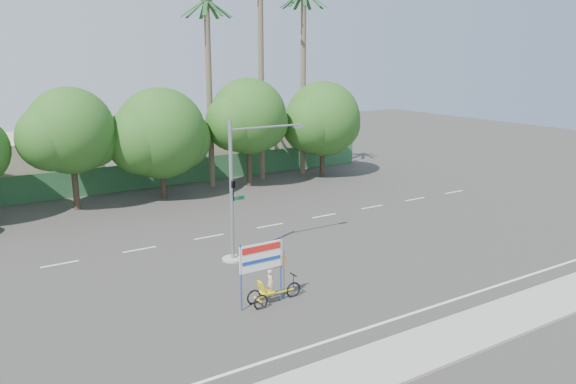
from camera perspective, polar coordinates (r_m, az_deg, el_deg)
ground at (r=26.49m, az=3.25°, el=-8.46°), size 120.00×120.00×0.00m
sidewalk_near at (r=21.40m, az=15.34°, el=-14.47°), size 50.00×2.40×0.12m
fence at (r=44.74m, az=-12.87°, el=1.80°), size 38.00×0.08×2.00m
building_left at (r=46.82m, az=-26.43°, el=2.47°), size 12.00×8.00×4.00m
building_right at (r=51.71m, az=-6.23°, el=4.55°), size 14.00×8.00×3.60m
tree_left at (r=38.94m, az=-21.28°, el=5.53°), size 6.66×5.60×8.07m
tree_center at (r=40.56m, az=-12.87°, el=5.56°), size 7.62×6.40×7.85m
tree_right at (r=43.26m, az=-4.09°, el=7.40°), size 6.90×5.80×8.36m
tree_far_right at (r=47.01m, az=3.51°, el=7.19°), size 7.38×6.20×7.94m
palm_tall at (r=45.30m, az=-2.78°, el=14.32°), size 3.73×3.79×17.45m
palm_mid at (r=47.40m, az=1.56°, el=13.02°), size 3.73×3.79×15.45m
palm_short at (r=43.28m, az=-8.07°, el=12.11°), size 3.73×3.79×14.45m
traffic_signal at (r=27.72m, az=-5.16°, el=-1.11°), size 4.72×1.10×7.00m
trike_billboard at (r=23.22m, az=-2.12°, el=-8.71°), size 2.88×0.65×2.82m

